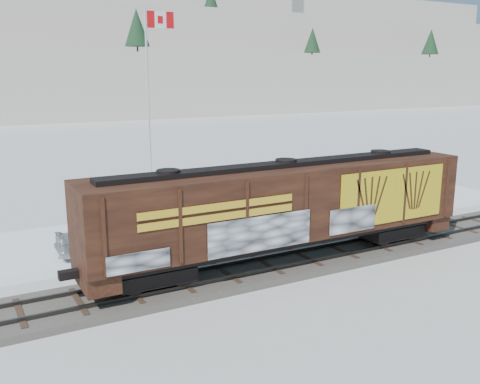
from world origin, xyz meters
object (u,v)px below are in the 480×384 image
car_dark (390,196)px  flagpole (151,134)px  car_silver (109,235)px  hopper_railcar (285,205)px  car_white (252,207)px

car_dark → flagpole: bearing=77.6°
car_silver → car_dark: bearing=-88.1°
hopper_railcar → car_dark: bearing=26.6°
car_silver → car_dark: 18.38m
flagpole → car_white: (3.69, -6.55, -3.80)m
car_silver → car_white: size_ratio=1.05×
flagpole → car_silver: 10.39m
hopper_railcar → car_dark: size_ratio=4.11×
hopper_railcar → car_white: bearing=70.5°
car_dark → car_silver: bearing=109.4°
car_silver → car_white: bearing=-78.8°
hopper_railcar → flagpole: 14.03m
hopper_railcar → car_dark: (12.13, 6.09, -2.18)m
hopper_railcar → car_dark: hopper_railcar is taller
flagpole → car_dark: size_ratio=2.85×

